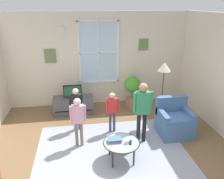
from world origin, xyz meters
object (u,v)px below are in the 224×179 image
television (73,91)px  person_pink_shirt (78,117)px  tv_stand (73,105)px  floor_lamp (164,73)px  person_red_shirt (112,108)px  armchair (174,121)px  book_stack (115,140)px  person_black_shirt (76,104)px  potted_plant_by_window (132,88)px  remote_near_books (131,143)px  coffee_table (121,143)px  person_green_shirt (142,106)px  cup (127,141)px

television → person_pink_shirt: (0.13, -1.65, 0.04)m
tv_stand → floor_lamp: floor_lamp is taller
television → person_red_shirt: size_ratio=0.49×
person_pink_shirt → tv_stand: bearing=94.5°
armchair → book_stack: (-1.56, -0.74, 0.12)m
armchair → floor_lamp: bearing=99.4°
person_black_shirt → person_pink_shirt: 0.72m
television → person_pink_shirt: person_pink_shirt is taller
person_pink_shirt → potted_plant_by_window: person_pink_shirt is taller
remote_near_books → person_red_shirt: person_red_shirt is taller
potted_plant_by_window → coffee_table: bearing=-108.2°
person_pink_shirt → floor_lamp: size_ratio=0.70×
armchair → person_black_shirt: (-2.29, 0.55, 0.36)m
person_pink_shirt → potted_plant_by_window: (1.63, 1.84, -0.13)m
remote_near_books → person_pink_shirt: size_ratio=0.12×
book_stack → floor_lamp: (1.46, 1.37, 0.90)m
person_pink_shirt → person_green_shirt: size_ratio=0.81×
coffee_table → person_green_shirt: bearing=45.3°
cup → potted_plant_by_window: (0.70, 2.51, 0.12)m
coffee_table → book_stack: bearing=157.9°
armchair → person_black_shirt: size_ratio=0.80×
coffee_table → person_pink_shirt: 1.08m
tv_stand → potted_plant_by_window: bearing=5.8°
potted_plant_by_window → person_black_shirt: bearing=-146.0°
armchair → coffee_table: armchair is taller
person_red_shirt → person_black_shirt: bearing=164.1°
remote_near_books → cup: bearing=-179.0°
book_stack → cup: (0.23, -0.10, 0.01)m
book_stack → cup: cup is taller
armchair → book_stack: 1.73m
coffee_table → potted_plant_by_window: bearing=71.8°
coffee_table → book_stack: 0.15m
cup → person_black_shirt: bearing=124.5°
television → book_stack: bearing=-69.7°
person_green_shirt → person_black_shirt: bearing=151.6°
remote_near_books → person_red_shirt: bearing=98.9°
tv_stand → remote_near_books: bearing=-64.4°
armchair → cup: bearing=-147.6°
armchair → remote_near_books: (-1.27, -0.85, 0.10)m
person_black_shirt → person_green_shirt: bearing=-28.4°
television → cup: bearing=-65.7°
television → remote_near_books: (1.12, -2.33, -0.24)m
cup → person_pink_shirt: (-0.92, 0.68, 0.26)m
television → person_green_shirt: bearing=-48.4°
coffee_table → person_black_shirt: 1.62m
tv_stand → person_green_shirt: bearing=-48.4°
potted_plant_by_window → floor_lamp: (0.53, -1.04, 0.77)m
tv_stand → floor_lamp: bearing=-20.7°
television → book_stack: 2.39m
television → floor_lamp: size_ratio=0.31×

